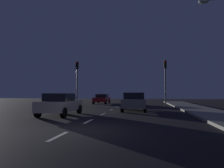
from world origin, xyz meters
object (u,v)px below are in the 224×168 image
object	(u,v)px
traffic_signal_right	(165,74)
car_oncoming_far	(102,99)
traffic_signal_left	(77,75)
car_stopped_ahead	(134,102)
car_adjacent_lane	(60,104)

from	to	relation	value
traffic_signal_right	car_oncoming_far	size ratio (longest dim) A/B	1.15
traffic_signal_left	car_stopped_ahead	size ratio (longest dim) A/B	1.26
traffic_signal_left	traffic_signal_right	size ratio (longest dim) A/B	1.02
traffic_signal_left	traffic_signal_right	world-z (taller)	traffic_signal_left
traffic_signal_left	traffic_signal_right	distance (m)	10.65
car_adjacent_lane	traffic_signal_left	bearing A→B (deg)	103.62
traffic_signal_right	traffic_signal_left	bearing A→B (deg)	180.00
car_stopped_ahead	car_oncoming_far	bearing A→B (deg)	114.81
car_stopped_ahead	car_adjacent_lane	bearing A→B (deg)	-137.30
car_stopped_ahead	car_oncoming_far	xyz separation A→B (m)	(-5.16, 11.17, -0.07)
car_stopped_ahead	car_adjacent_lane	xyz separation A→B (m)	(-4.71, -4.34, -0.03)
car_oncoming_far	traffic_signal_left	bearing A→B (deg)	-117.54
traffic_signal_right	car_adjacent_lane	distance (m)	14.03
traffic_signal_left	traffic_signal_right	xyz separation A→B (m)	(10.65, -0.00, -0.06)
car_oncoming_far	traffic_signal_right	bearing A→B (deg)	-27.23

